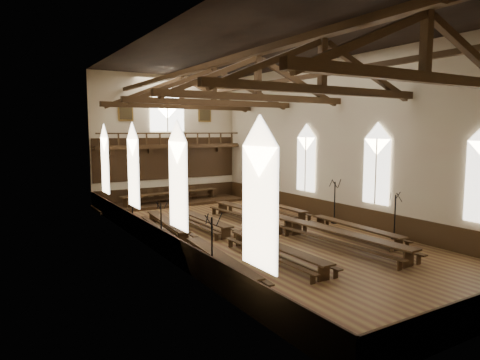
{
  "coord_description": "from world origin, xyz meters",
  "views": [
    {
      "loc": [
        -12.75,
        -19.19,
        5.64
      ],
      "look_at": [
        -0.2,
        1.5,
        2.85
      ],
      "focal_mm": 32.0,
      "sensor_mm": 36.0,
      "label": 1
    }
  ],
  "objects_px": {
    "candelabrum_left_mid": "(161,234)",
    "refectory_row_d": "(311,216)",
    "candelabrum_left_far": "(133,216)",
    "candelabrum_right_mid": "(334,210)",
    "candelabrum_right_far": "(275,197)",
    "high_table": "(171,194)",
    "candelabrum_left_near": "(212,261)",
    "refectory_row_c": "(293,223)",
    "refectory_row_b": "(233,232)",
    "candelabrum_right_near": "(395,225)",
    "dais": "(171,203)",
    "refectory_row_a": "(190,239)"
  },
  "relations": [
    {
      "from": "candelabrum_right_far",
      "to": "refectory_row_d",
      "type": "bearing_deg",
      "value": -104.0
    },
    {
      "from": "candelabrum_left_mid",
      "to": "candelabrum_right_mid",
      "type": "bearing_deg",
      "value": -0.78
    },
    {
      "from": "refectory_row_c",
      "to": "candelabrum_left_far",
      "type": "xyz_separation_m",
      "value": [
        -7.22,
        5.49,
        0.24
      ]
    },
    {
      "from": "candelabrum_left_near",
      "to": "candelabrum_right_far",
      "type": "relative_size",
      "value": 0.98
    },
    {
      "from": "refectory_row_b",
      "to": "candelabrum_left_mid",
      "type": "height_order",
      "value": "candelabrum_left_mid"
    },
    {
      "from": "candelabrum_left_mid",
      "to": "refectory_row_c",
      "type": "bearing_deg",
      "value": -7.67
    },
    {
      "from": "candelabrum_right_mid",
      "to": "candelabrum_left_near",
      "type": "bearing_deg",
      "value": -155.21
    },
    {
      "from": "candelabrum_right_near",
      "to": "refectory_row_b",
      "type": "bearing_deg",
      "value": 153.42
    },
    {
      "from": "candelabrum_left_mid",
      "to": "refectory_row_d",
      "type": "bearing_deg",
      "value": 1.99
    },
    {
      "from": "refectory_row_a",
      "to": "candelabrum_right_near",
      "type": "height_order",
      "value": "candelabrum_right_near"
    },
    {
      "from": "candelabrum_left_mid",
      "to": "candelabrum_left_far",
      "type": "distance_m",
      "value": 4.51
    },
    {
      "from": "refectory_row_a",
      "to": "dais",
      "type": "distance_m",
      "value": 12.86
    },
    {
      "from": "candelabrum_left_mid",
      "to": "candelabrum_right_near",
      "type": "height_order",
      "value": "candelabrum_right_near"
    },
    {
      "from": "refectory_row_c",
      "to": "candelabrum_left_far",
      "type": "relative_size",
      "value": 5.51
    },
    {
      "from": "refectory_row_a",
      "to": "candelabrum_left_far",
      "type": "bearing_deg",
      "value": 101.91
    },
    {
      "from": "refectory_row_a",
      "to": "candelabrum_right_near",
      "type": "distance_m",
      "value": 10.69
    },
    {
      "from": "candelabrum_left_mid",
      "to": "candelabrum_left_far",
      "type": "bearing_deg",
      "value": 90.0
    },
    {
      "from": "candelabrum_left_far",
      "to": "refectory_row_b",
      "type": "bearing_deg",
      "value": -56.56
    },
    {
      "from": "refectory_row_b",
      "to": "refectory_row_d",
      "type": "height_order",
      "value": "refectory_row_b"
    },
    {
      "from": "dais",
      "to": "candelabrum_right_far",
      "type": "height_order",
      "value": "candelabrum_right_far"
    },
    {
      "from": "refectory_row_b",
      "to": "candelabrum_right_near",
      "type": "xyz_separation_m",
      "value": [
        7.57,
        -3.79,
        0.24
      ]
    },
    {
      "from": "candelabrum_left_far",
      "to": "candelabrum_right_mid",
      "type": "bearing_deg",
      "value": -22.79
    },
    {
      "from": "candelabrum_right_near",
      "to": "candelabrum_right_mid",
      "type": "height_order",
      "value": "candelabrum_right_mid"
    },
    {
      "from": "refectory_row_d",
      "to": "candelabrum_right_mid",
      "type": "relative_size",
      "value": 5.05
    },
    {
      "from": "candelabrum_left_far",
      "to": "candelabrum_right_near",
      "type": "distance_m",
      "value": 14.37
    },
    {
      "from": "refectory_row_a",
      "to": "refectory_row_b",
      "type": "bearing_deg",
      "value": -0.78
    },
    {
      "from": "refectory_row_c",
      "to": "high_table",
      "type": "xyz_separation_m",
      "value": [
        -2.09,
        12.39,
        0.24
      ]
    },
    {
      "from": "candelabrum_right_mid",
      "to": "high_table",
      "type": "bearing_deg",
      "value": 117.3
    },
    {
      "from": "candelabrum_left_near",
      "to": "refectory_row_b",
      "type": "bearing_deg",
      "value": 51.63
    },
    {
      "from": "refectory_row_a",
      "to": "candelabrum_right_far",
      "type": "distance_m",
      "value": 12.13
    },
    {
      "from": "candelabrum_left_mid",
      "to": "high_table",
      "type": "bearing_deg",
      "value": 65.82
    },
    {
      "from": "candelabrum_left_near",
      "to": "dais",
      "type": "bearing_deg",
      "value": 72.93
    },
    {
      "from": "candelabrum_left_far",
      "to": "dais",
      "type": "bearing_deg",
      "value": 53.41
    },
    {
      "from": "candelabrum_left_near",
      "to": "candelabrum_left_far",
      "type": "bearing_deg",
      "value": 90.0
    },
    {
      "from": "refectory_row_a",
      "to": "candelabrum_left_mid",
      "type": "xyz_separation_m",
      "value": [
        -1.12,
        0.79,
        0.21
      ]
    },
    {
      "from": "refectory_row_c",
      "to": "refectory_row_d",
      "type": "bearing_deg",
      "value": 28.15
    },
    {
      "from": "high_table",
      "to": "candelabrum_left_far",
      "type": "relative_size",
      "value": 2.93
    },
    {
      "from": "candelabrum_right_mid",
      "to": "candelabrum_right_far",
      "type": "xyz_separation_m",
      "value": [
        -0.0,
        6.24,
        -0.02
      ]
    },
    {
      "from": "refectory_row_a",
      "to": "candelabrum_left_near",
      "type": "xyz_separation_m",
      "value": [
        -1.12,
        -4.49,
        0.29
      ]
    },
    {
      "from": "refectory_row_b",
      "to": "candelabrum_left_near",
      "type": "height_order",
      "value": "candelabrum_left_near"
    },
    {
      "from": "refectory_row_c",
      "to": "candelabrum_right_far",
      "type": "height_order",
      "value": "candelabrum_right_far"
    },
    {
      "from": "refectory_row_c",
      "to": "candelabrum_left_near",
      "type": "bearing_deg",
      "value": -149.19
    },
    {
      "from": "refectory_row_b",
      "to": "candelabrum_right_near",
      "type": "height_order",
      "value": "candelabrum_right_near"
    },
    {
      "from": "candelabrum_left_far",
      "to": "refectory_row_c",
      "type": "bearing_deg",
      "value": -37.22
    },
    {
      "from": "dais",
      "to": "candelabrum_right_mid",
      "type": "relative_size",
      "value": 4.2
    },
    {
      "from": "refectory_row_d",
      "to": "candelabrum_right_mid",
      "type": "xyz_separation_m",
      "value": [
        1.44,
        -0.49,
        0.34
      ]
    },
    {
      "from": "candelabrum_right_mid",
      "to": "dais",
      "type": "bearing_deg",
      "value": 117.3
    },
    {
      "from": "refectory_row_d",
      "to": "refectory_row_a",
      "type": "bearing_deg",
      "value": -172.48
    },
    {
      "from": "refectory_row_d",
      "to": "candelabrum_left_far",
      "type": "distance_m",
      "value": 10.53
    },
    {
      "from": "high_table",
      "to": "candelabrum_right_mid",
      "type": "bearing_deg",
      "value": -62.7
    }
  ]
}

